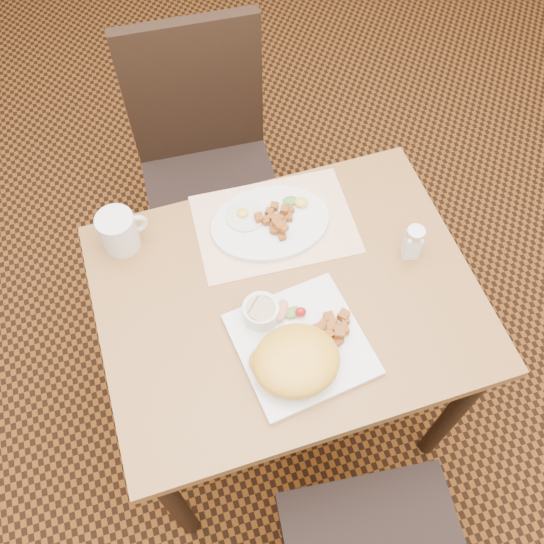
{
  "coord_description": "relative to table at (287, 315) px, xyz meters",
  "views": [
    {
      "loc": [
        -0.25,
        -0.65,
        2.02
      ],
      "look_at": [
        -0.03,
        0.03,
        0.82
      ],
      "focal_mm": 40.0,
      "sensor_mm": 36.0,
      "label": 1
    }
  ],
  "objects": [
    {
      "name": "garnish_sq",
      "position": [
        -0.02,
        -0.05,
        0.14
      ],
      "size": [
        0.08,
        0.07,
        0.03
      ],
      "color": "#387223",
      "rests_on": "plate_square"
    },
    {
      "name": "table",
      "position": [
        0.0,
        0.0,
        0.0
      ],
      "size": [
        0.9,
        0.7,
        0.75
      ],
      "color": "#96612E",
      "rests_on": "ground"
    },
    {
      "name": "coffee_mug",
      "position": [
        -0.35,
        0.27,
        0.16
      ],
      "size": [
        0.12,
        0.09,
        0.11
      ],
      "color": "silver",
      "rests_on": "table"
    },
    {
      "name": "placemat",
      "position": [
        0.03,
        0.21,
        0.11
      ],
      "size": [
        0.42,
        0.3,
        0.0
      ],
      "primitive_type": "cube",
      "rotation": [
        0.0,
        0.0,
        -0.06
      ],
      "color": "white",
      "rests_on": "table"
    },
    {
      "name": "plate_square",
      "position": [
        -0.01,
        -0.13,
        0.12
      ],
      "size": [
        0.31,
        0.31,
        0.02
      ],
      "primitive_type": "cube",
      "rotation": [
        0.0,
        0.0,
        0.11
      ],
      "color": "silver",
      "rests_on": "table"
    },
    {
      "name": "ground",
      "position": [
        0.0,
        0.0,
        -0.64
      ],
      "size": [
        8.0,
        8.0,
        0.0
      ],
      "primitive_type": "plane",
      "color": "black",
      "rests_on": "ground"
    },
    {
      "name": "hollandaise_mound",
      "position": [
        -0.05,
        -0.18,
        0.16
      ],
      "size": [
        0.2,
        0.17,
        0.07
      ],
      "color": "gold",
      "rests_on": "plate_square"
    },
    {
      "name": "garnish_ov",
      "position": [
        0.1,
        0.24,
        0.14
      ],
      "size": [
        0.07,
        0.05,
        0.02
      ],
      "color": "#387223",
      "rests_on": "plate_oval"
    },
    {
      "name": "home_fries_sq",
      "position": [
        0.06,
        -0.13,
        0.14
      ],
      "size": [
        0.11,
        0.09,
        0.04
      ],
      "color": "#A05319",
      "rests_on": "plate_square"
    },
    {
      "name": "salt_shaker",
      "position": [
        0.32,
        0.02,
        0.16
      ],
      "size": [
        0.05,
        0.05,
        0.1
      ],
      "color": "white",
      "rests_on": "table"
    },
    {
      "name": "home_fries_ov",
      "position": [
        0.04,
        0.2,
        0.14
      ],
      "size": [
        0.1,
        0.12,
        0.03
      ],
      "color": "#A05319",
      "rests_on": "plate_oval"
    },
    {
      "name": "ramekin",
      "position": [
        -0.08,
        -0.04,
        0.15
      ],
      "size": [
        0.08,
        0.08,
        0.05
      ],
      "color": "silver",
      "rests_on": "plate_square"
    },
    {
      "name": "chair_far",
      "position": [
        -0.05,
        0.66,
        -0.1
      ],
      "size": [
        0.45,
        0.46,
        0.97
      ],
      "rotation": [
        0.0,
        0.0,
        3.08
      ],
      "color": "black",
      "rests_on": "ground"
    },
    {
      "name": "plate_oval",
      "position": [
        0.02,
        0.21,
        0.12
      ],
      "size": [
        0.31,
        0.24,
        0.02
      ],
      "primitive_type": null,
      "rotation": [
        0.0,
        0.0,
        -0.04
      ],
      "color": "silver",
      "rests_on": "placemat"
    },
    {
      "name": "fried_egg",
      "position": [
        -0.04,
        0.24,
        0.13
      ],
      "size": [
        0.1,
        0.1,
        0.02
      ],
      "color": "white",
      "rests_on": "plate_oval"
    }
  ]
}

